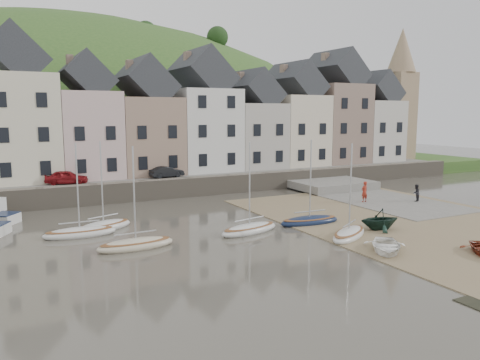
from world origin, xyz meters
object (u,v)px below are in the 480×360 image
person_red (364,192)px  car_left (67,177)px  rowboat_white (386,246)px  rowboat_green (380,219)px  person_dark (416,193)px  sailboat_0 (104,226)px  car_right (167,172)px

person_red → car_left: 26.75m
rowboat_white → rowboat_green: 5.35m
rowboat_green → person_red: 9.80m
car_left → person_dark: bearing=-98.9°
person_dark → person_red: bearing=-48.0°
rowboat_white → sailboat_0: bearing=175.6°
rowboat_green → car_left: bearing=-129.0°
sailboat_0 → rowboat_green: sailboat_0 is taller
person_red → rowboat_white: bearing=47.2°
car_right → rowboat_green: bearing=-166.1°
sailboat_0 → person_red: bearing=-2.5°
rowboat_white → car_left: 28.80m
person_dark → car_left: car_left is taller
rowboat_white → person_dark: (13.53, 10.12, 0.47)m
person_red → car_left: car_left is taller
sailboat_0 → car_left: (-0.79, 12.04, 1.97)m
car_left → car_right: size_ratio=1.09×
sailboat_0 → rowboat_white: 18.63m
sailboat_0 → person_red: size_ratio=3.42×
rowboat_white → person_red: (9.20, 12.01, 0.63)m
person_dark → sailboat_0: bearing=-30.5°
rowboat_white → person_red: size_ratio=1.84×
rowboat_white → car_left: size_ratio=0.92×
rowboat_green → car_right: 22.50m
person_red → sailboat_0: bearing=-7.8°
person_dark → car_right: 23.60m
sailboat_0 → person_dark: sailboat_0 is taller
sailboat_0 → person_red: 22.58m
car_left → rowboat_white: bearing=-131.1°
sailboat_0 → car_left: bearing=93.7°
person_red → person_dark: (4.34, -1.89, -0.16)m
sailboat_0 → person_red: (22.55, -0.98, 0.78)m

